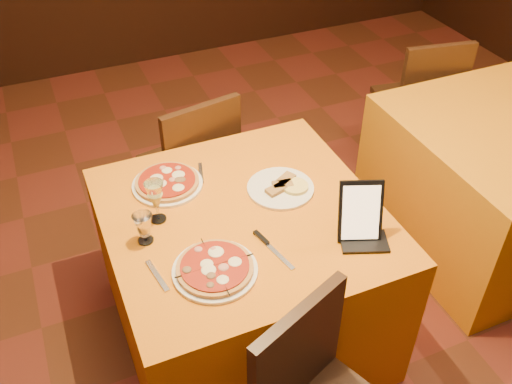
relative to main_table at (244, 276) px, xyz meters
name	(u,v)px	position (x,y,z in m)	size (l,w,h in m)	color
main_table	(244,276)	(0.00, 0.00, 0.00)	(1.10, 1.10, 0.75)	orange
side_table	(500,183)	(1.52, 0.08, 0.00)	(1.10, 1.10, 0.75)	orange
chair_main_far	(188,164)	(0.00, 0.80, 0.08)	(0.40, 0.40, 0.91)	black
chair_side_far	(414,100)	(1.52, 0.89, 0.08)	(0.42, 0.42, 0.91)	black
pizza_near	(215,269)	(-0.21, -0.26, 0.39)	(0.31, 0.31, 0.03)	white
pizza_far	(167,183)	(-0.23, 0.29, 0.39)	(0.30, 0.30, 0.03)	white
cutlet_dish	(280,187)	(0.21, 0.08, 0.39)	(0.29, 0.29, 0.03)	white
wine_glass	(156,201)	(-0.33, 0.10, 0.47)	(0.09, 0.09, 0.19)	#EDF48A
water_glass	(144,228)	(-0.40, 0.00, 0.44)	(0.06, 0.06, 0.13)	white
tablet	(361,211)	(0.36, -0.29, 0.49)	(0.17, 0.01, 0.24)	black
knife	(275,251)	(0.03, -0.25, 0.38)	(0.23, 0.02, 0.01)	silver
fork_near	(157,276)	(-0.41, -0.20, 0.38)	(0.17, 0.02, 0.01)	silver
fork_far	(201,173)	(-0.07, 0.32, 0.38)	(0.15, 0.02, 0.01)	#BABBC1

